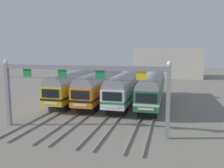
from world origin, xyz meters
TOP-DOWN VIEW (x-y plane):
  - ground_plane at (0.00, 0.00)m, footprint 160.00×160.00m
  - track_bed at (0.00, 17.00)m, footprint 13.05×70.00m
  - commuter_train_yellow at (-5.77, -0.00)m, footprint 2.88×18.06m
  - commuter_train_orange at (-1.92, -0.00)m, footprint 2.88×18.06m
  - commuter_train_white at (1.92, -0.01)m, footprint 2.88×18.06m
  - commuter_train_green at (5.77, -0.00)m, footprint 2.88×18.06m
  - catenary_gantry at (0.00, -13.50)m, footprint 16.78×0.44m
  - maintenance_building at (7.28, 37.63)m, footprint 19.18×10.00m

SIDE VIEW (x-z plane):
  - ground_plane at x=0.00m, z-range 0.00..0.00m
  - track_bed at x=0.00m, z-range 0.00..0.15m
  - commuter_train_white at x=1.92m, z-range 0.30..5.07m
  - commuter_train_yellow at x=-5.77m, z-range 0.16..5.21m
  - commuter_train_orange at x=-1.92m, z-range 0.16..5.21m
  - commuter_train_green at x=5.77m, z-range 0.16..5.21m
  - maintenance_building at x=7.28m, z-range 0.00..8.38m
  - catenary_gantry at x=0.00m, z-range 1.60..8.57m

